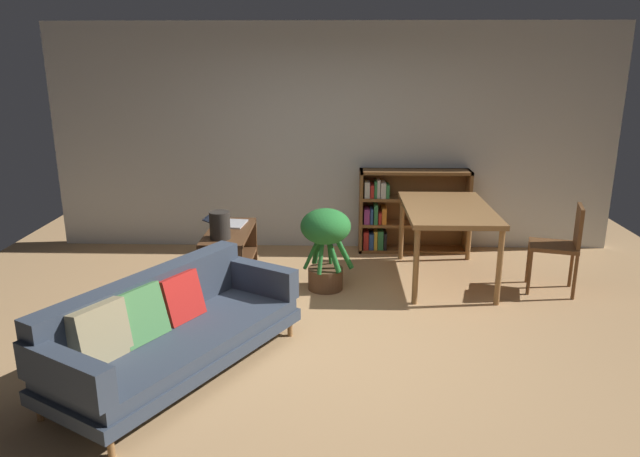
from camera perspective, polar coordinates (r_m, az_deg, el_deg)
The scene contains 10 objects.
ground_plane at distance 5.05m, azimuth 0.88°, elevation -10.96°, with size 8.16×8.16×0.00m, color tan.
back_wall_panel at distance 7.25m, azimuth 1.24°, elevation 8.65°, with size 6.80×0.10×2.70m, color silver.
fabric_couch at distance 4.63m, azimuth -14.44°, elevation -9.26°, with size 1.73×2.18×0.72m.
media_console at distance 6.19m, azimuth -8.65°, elevation -2.93°, with size 0.43×1.01×0.60m.
open_laptop at distance 6.31m, azimuth -8.86°, elevation 0.60°, with size 0.44×0.37×0.09m.
desk_speaker at distance 5.80m, azimuth -9.60°, elevation 0.31°, with size 0.20×0.20×0.27m.
potted_floor_plant at distance 5.97m, azimuth 0.55°, elevation -1.03°, with size 0.54×0.51×0.85m.
dining_table at distance 6.31m, azimuth 12.14°, elevation 1.37°, with size 0.89×1.42×0.80m.
dining_chair_near at distance 6.38m, azimuth 22.22°, elevation -1.30°, with size 0.54×0.50×0.91m.
bookshelf at distance 7.30m, azimuth 8.22°, elevation 1.65°, with size 1.32×0.30×1.00m.
Camera 1 is at (0.06, -4.49, 2.31)m, focal length 33.30 mm.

